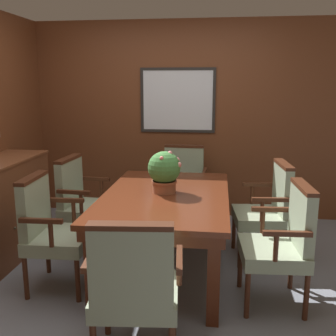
{
  "coord_description": "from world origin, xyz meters",
  "views": [
    {
      "loc": [
        0.63,
        -3.1,
        1.7
      ],
      "look_at": [
        0.17,
        0.35,
        0.94
      ],
      "focal_mm": 42.0,
      "sensor_mm": 36.0,
      "label": 1
    }
  ],
  "objects_px": {
    "chair_right_far": "(268,207)",
    "chair_head_near": "(134,286)",
    "dining_table": "(166,204)",
    "potted_plant": "(164,171)",
    "chair_left_far": "(82,199)",
    "sideboard_cabinet": "(4,208)",
    "chair_left_near": "(50,227)",
    "chair_right_near": "(283,240)",
    "chair_head_far": "(182,182)"
  },
  "relations": [
    {
      "from": "chair_head_far",
      "to": "chair_head_near",
      "type": "height_order",
      "value": "same"
    },
    {
      "from": "chair_right_far",
      "to": "chair_left_near",
      "type": "distance_m",
      "value": 2.01
    },
    {
      "from": "dining_table",
      "to": "sideboard_cabinet",
      "type": "bearing_deg",
      "value": 174.18
    },
    {
      "from": "chair_head_near",
      "to": "chair_left_near",
      "type": "bearing_deg",
      "value": -49.02
    },
    {
      "from": "chair_right_near",
      "to": "chair_right_far",
      "type": "bearing_deg",
      "value": 177.62
    },
    {
      "from": "chair_head_far",
      "to": "potted_plant",
      "type": "height_order",
      "value": "potted_plant"
    },
    {
      "from": "chair_head_far",
      "to": "chair_head_near",
      "type": "bearing_deg",
      "value": -88.23
    },
    {
      "from": "chair_head_far",
      "to": "chair_left_near",
      "type": "xyz_separation_m",
      "value": [
        -0.94,
        -1.63,
        0.0
      ]
    },
    {
      "from": "chair_left_near",
      "to": "chair_right_near",
      "type": "bearing_deg",
      "value": -92.82
    },
    {
      "from": "chair_head_near",
      "to": "sideboard_cabinet",
      "type": "height_order",
      "value": "sideboard_cabinet"
    },
    {
      "from": "dining_table",
      "to": "chair_right_near",
      "type": "xyz_separation_m",
      "value": [
        0.96,
        -0.4,
        -0.12
      ]
    },
    {
      "from": "sideboard_cabinet",
      "to": "chair_right_near",
      "type": "bearing_deg",
      "value": -12.34
    },
    {
      "from": "dining_table",
      "to": "chair_right_far",
      "type": "xyz_separation_m",
      "value": [
        0.94,
        0.4,
        -0.12
      ]
    },
    {
      "from": "chair_right_far",
      "to": "chair_head_far",
      "type": "height_order",
      "value": "same"
    },
    {
      "from": "chair_head_near",
      "to": "chair_left_near",
      "type": "relative_size",
      "value": 1.0
    },
    {
      "from": "chair_right_far",
      "to": "chair_head_near",
      "type": "relative_size",
      "value": 1.0
    },
    {
      "from": "chair_right_far",
      "to": "chair_left_near",
      "type": "height_order",
      "value": "same"
    },
    {
      "from": "chair_head_far",
      "to": "chair_right_far",
      "type": "bearing_deg",
      "value": -39.83
    },
    {
      "from": "dining_table",
      "to": "chair_left_far",
      "type": "bearing_deg",
      "value": 156.06
    },
    {
      "from": "chair_right_far",
      "to": "chair_head_near",
      "type": "height_order",
      "value": "same"
    },
    {
      "from": "dining_table",
      "to": "chair_right_far",
      "type": "relative_size",
      "value": 1.79
    },
    {
      "from": "chair_right_near",
      "to": "chair_head_near",
      "type": "relative_size",
      "value": 1.0
    },
    {
      "from": "dining_table",
      "to": "chair_left_far",
      "type": "height_order",
      "value": "chair_left_far"
    },
    {
      "from": "chair_left_near",
      "to": "dining_table",
      "type": "bearing_deg",
      "value": -69.46
    },
    {
      "from": "chair_head_near",
      "to": "potted_plant",
      "type": "distance_m",
      "value": 1.34
    },
    {
      "from": "chair_right_far",
      "to": "chair_left_far",
      "type": "relative_size",
      "value": 1.0
    },
    {
      "from": "chair_right_near",
      "to": "chair_left_near",
      "type": "distance_m",
      "value": 1.87
    },
    {
      "from": "dining_table",
      "to": "chair_head_near",
      "type": "xyz_separation_m",
      "value": [
        -0.02,
        -1.23,
        -0.12
      ]
    },
    {
      "from": "chair_right_far",
      "to": "chair_left_far",
      "type": "distance_m",
      "value": 1.86
    },
    {
      "from": "dining_table",
      "to": "chair_head_far",
      "type": "bearing_deg",
      "value": 88.54
    },
    {
      "from": "chair_left_near",
      "to": "sideboard_cabinet",
      "type": "distance_m",
      "value": 0.91
    },
    {
      "from": "chair_right_far",
      "to": "chair_left_far",
      "type": "bearing_deg",
      "value": -95.63
    },
    {
      "from": "chair_head_near",
      "to": "dining_table",
      "type": "bearing_deg",
      "value": -96.55
    },
    {
      "from": "dining_table",
      "to": "chair_left_near",
      "type": "distance_m",
      "value": 1.0
    },
    {
      "from": "chair_right_near",
      "to": "chair_left_near",
      "type": "bearing_deg",
      "value": -94.43
    },
    {
      "from": "dining_table",
      "to": "potted_plant",
      "type": "xyz_separation_m",
      "value": [
        -0.02,
        0.05,
        0.29
      ]
    },
    {
      "from": "sideboard_cabinet",
      "to": "potted_plant",
      "type": "bearing_deg",
      "value": -4.21
    },
    {
      "from": "dining_table",
      "to": "potted_plant",
      "type": "relative_size",
      "value": 4.6
    },
    {
      "from": "chair_right_near",
      "to": "chair_head_far",
      "type": "bearing_deg",
      "value": -154.46
    },
    {
      "from": "chair_right_near",
      "to": "chair_left_near",
      "type": "relative_size",
      "value": 1.0
    },
    {
      "from": "sideboard_cabinet",
      "to": "chair_right_far",
      "type": "bearing_deg",
      "value": 5.26
    },
    {
      "from": "chair_right_far",
      "to": "chair_right_near",
      "type": "distance_m",
      "value": 0.81
    },
    {
      "from": "chair_left_near",
      "to": "chair_head_far",
      "type": "bearing_deg",
      "value": -32.41
    },
    {
      "from": "dining_table",
      "to": "chair_right_far",
      "type": "distance_m",
      "value": 1.03
    },
    {
      "from": "potted_plant",
      "to": "chair_left_near",
      "type": "bearing_deg",
      "value": -154.17
    },
    {
      "from": "chair_left_far",
      "to": "sideboard_cabinet",
      "type": "distance_m",
      "value": 0.76
    },
    {
      "from": "chair_head_near",
      "to": "potted_plant",
      "type": "bearing_deg",
      "value": -95.63
    },
    {
      "from": "chair_head_far",
      "to": "potted_plant",
      "type": "bearing_deg",
      "value": -89.51
    },
    {
      "from": "chair_right_near",
      "to": "chair_left_near",
      "type": "height_order",
      "value": "same"
    },
    {
      "from": "chair_head_far",
      "to": "chair_head_near",
      "type": "distance_m",
      "value": 2.47
    }
  ]
}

